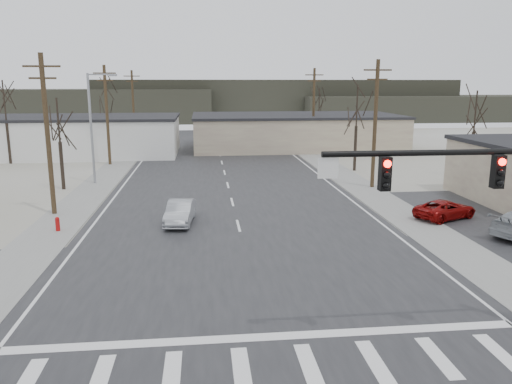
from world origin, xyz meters
TOP-DOWN VIEW (x-y plane):
  - ground at (0.00, 0.00)m, footprint 140.00×140.00m
  - main_road at (0.00, 15.00)m, footprint 18.00×110.00m
  - cross_road at (0.00, 0.00)m, footprint 90.00×10.00m
  - sidewalk_left at (-10.60, 20.00)m, footprint 3.00×90.00m
  - sidewalk_right at (10.60, 20.00)m, footprint 3.00×90.00m
  - fire_hydrant at (-10.20, 8.00)m, footprint 0.24×0.24m
  - building_left_far at (-16.00, 40.00)m, footprint 22.30×12.30m
  - building_right_far at (10.00, 44.00)m, footprint 26.30×14.30m
  - upole_left_b at (-11.50, 12.00)m, footprint 2.20×0.30m
  - upole_left_c at (-11.50, 32.00)m, footprint 2.20×0.30m
  - upole_left_d at (-11.50, 52.00)m, footprint 2.20×0.30m
  - upole_right_a at (11.50, 18.00)m, footprint 2.20×0.30m
  - upole_right_b at (11.50, 40.00)m, footprint 2.20×0.30m
  - streetlight_main at (-10.80, 22.00)m, footprint 2.40×0.25m
  - tree_left_near at (-13.00, 20.00)m, footprint 3.30×3.30m
  - tree_right_mid at (12.50, 26.00)m, footprint 3.74×3.74m
  - tree_left_far at (-14.00, 46.00)m, footprint 3.96×3.96m
  - tree_right_far at (15.00, 52.00)m, footprint 3.52×3.52m
  - tree_lot at (22.00, 22.00)m, footprint 3.52×3.52m
  - tree_left_mid at (-22.00, 34.00)m, footprint 3.96×3.96m
  - hill_left at (-35.00, 92.00)m, footprint 70.00×18.00m
  - hill_center at (15.00, 96.00)m, footprint 80.00×18.00m
  - hill_right at (50.00, 90.00)m, footprint 60.00×18.00m
  - sedan_crossing at (-3.40, 8.92)m, footprint 1.84×4.23m
  - car_far_a at (2.24, 51.74)m, footprint 4.09×6.29m
  - car_far_b at (-7.50, 49.18)m, footprint 2.19×4.55m
  - car_parked_red at (12.79, 8.27)m, footprint 4.56×3.44m

SIDE VIEW (x-z plane):
  - ground at x=0.00m, z-range 0.00..0.00m
  - cross_road at x=0.00m, z-range 0.00..0.04m
  - main_road at x=0.00m, z-range 0.00..0.05m
  - sidewalk_left at x=-10.60m, z-range 0.00..0.06m
  - sidewalk_right at x=10.60m, z-range 0.00..0.06m
  - fire_hydrant at x=-10.20m, z-range 0.02..0.89m
  - car_parked_red at x=12.79m, z-range 0.03..1.19m
  - sedan_crossing at x=-3.40m, z-range 0.05..1.40m
  - car_far_b at x=-7.50m, z-range 0.05..1.54m
  - car_far_a at x=2.24m, z-range 0.05..1.74m
  - building_right_far at x=10.00m, z-range 0.00..4.30m
  - building_left_far at x=-16.00m, z-range 0.01..4.51m
  - hill_right at x=50.00m, z-range 0.00..5.50m
  - hill_left at x=-35.00m, z-range 0.00..7.00m
  - hill_center at x=15.00m, z-range 0.00..9.00m
  - streetlight_main at x=-10.80m, z-range 0.59..9.59m
  - upole_left_b at x=-11.50m, z-range 0.22..10.22m
  - upole_left_c at x=-11.50m, z-range 0.22..10.22m
  - upole_left_d at x=-11.50m, z-range 0.22..10.22m
  - upole_right_a at x=11.50m, z-range 0.22..10.22m
  - upole_right_b at x=11.50m, z-range 0.22..10.22m
  - tree_left_near at x=-13.00m, z-range 1.55..8.90m
  - tree_right_far at x=15.00m, z-range 1.66..9.50m
  - tree_lot at x=22.00m, z-range 1.66..9.50m
  - tree_right_mid at x=12.50m, z-range 1.77..10.10m
  - tree_left_far at x=-14.00m, z-range 1.87..10.69m
  - tree_left_mid at x=-22.00m, z-range 1.87..10.69m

